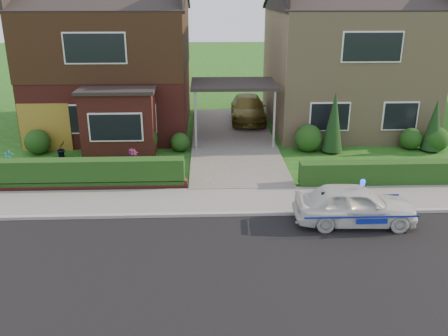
{
  "coord_description": "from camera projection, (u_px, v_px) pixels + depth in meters",
  "views": [
    {
      "loc": [
        -1.26,
        -10.25,
        6.5
      ],
      "look_at": [
        -0.72,
        3.5,
        1.43
      ],
      "focal_mm": 38.0,
      "sensor_mm": 36.0,
      "label": 1
    }
  ],
  "objects": [
    {
      "name": "conifer_b",
      "position": [
        434.0,
        127.0,
        20.47
      ],
      "size": [
        0.9,
        0.9,
        2.2
      ],
      "primitive_type": "cone",
      "color": "black",
      "rests_on": "ground"
    },
    {
      "name": "potted_plant_c",
      "position": [
        133.0,
        159.0,
        18.62
      ],
      "size": [
        0.61,
        0.61,
        0.79
      ],
      "primitive_type": "imported",
      "rotation": [
        0.0,
        0.0,
        1.03
      ],
      "color": "gray",
      "rests_on": "ground"
    },
    {
      "name": "road",
      "position": [
        258.0,
        269.0,
        11.91
      ],
      "size": [
        60.0,
        6.0,
        0.02
      ],
      "primitive_type": "cube",
      "color": "black",
      "rests_on": "ground"
    },
    {
      "name": "shrub_right_mid",
      "position": [
        411.0,
        139.0,
        20.94
      ],
      "size": [
        0.96,
        0.96,
        0.96
      ],
      "primitive_type": "sphere",
      "color": "#1A3811",
      "rests_on": "ground"
    },
    {
      "name": "shrub_left_mid",
      "position": [
        142.0,
        139.0,
        20.25
      ],
      "size": [
        1.32,
        1.32,
        1.32
      ],
      "primitive_type": "sphere",
      "color": "#1A3811",
      "rests_on": "ground"
    },
    {
      "name": "ground",
      "position": [
        258.0,
        269.0,
        11.91
      ],
      "size": [
        120.0,
        120.0,
        0.0
      ],
      "primitive_type": "plane",
      "color": "#1B5115",
      "rests_on": "ground"
    },
    {
      "name": "house_right",
      "position": [
        344.0,
        54.0,
        23.98
      ],
      "size": [
        7.5,
        8.06,
        7.25
      ],
      "color": "tan",
      "rests_on": "ground"
    },
    {
      "name": "garage_door",
      "position": [
        45.0,
        127.0,
        20.58
      ],
      "size": [
        2.2,
        0.1,
        2.1
      ],
      "primitive_type": "cube",
      "color": "olive",
      "rests_on": "ground"
    },
    {
      "name": "hedge_left",
      "position": [
        79.0,
        189.0,
        16.8
      ],
      "size": [
        7.5,
        0.55,
        0.9
      ],
      "primitive_type": "cube",
      "color": "#1A3811",
      "rests_on": "ground"
    },
    {
      "name": "carport_link",
      "position": [
        233.0,
        85.0,
        21.26
      ],
      "size": [
        3.8,
        3.0,
        2.77
      ],
      "color": "black",
      "rests_on": "ground"
    },
    {
      "name": "shrub_right_far",
      "position": [
        436.0,
        139.0,
        20.68
      ],
      "size": [
        1.08,
        1.08,
        1.08
      ],
      "primitive_type": "sphere",
      "color": "#1A3811",
      "rests_on": "ground"
    },
    {
      "name": "sidewalk",
      "position": [
        245.0,
        201.0,
        15.74
      ],
      "size": [
        60.0,
        2.0,
        0.1
      ],
      "primitive_type": "cube",
      "color": "slate",
      "rests_on": "ground"
    },
    {
      "name": "driveway_car",
      "position": [
        248.0,
        108.0,
        25.28
      ],
      "size": [
        1.98,
        4.48,
        1.28
      ],
      "primitive_type": "imported",
      "rotation": [
        0.0,
        0.0,
        -0.04
      ],
      "color": "brown",
      "rests_on": "driveway"
    },
    {
      "name": "shrub_left_far",
      "position": [
        37.0,
        142.0,
        20.31
      ],
      "size": [
        1.08,
        1.08,
        1.08
      ],
      "primitive_type": "sphere",
      "color": "#1A3811",
      "rests_on": "ground"
    },
    {
      "name": "house_left",
      "position": [
        113.0,
        52.0,
        23.41
      ],
      "size": [
        7.5,
        9.53,
        7.25
      ],
      "color": "maroon",
      "rests_on": "ground"
    },
    {
      "name": "driveway",
      "position": [
        233.0,
        140.0,
        22.2
      ],
      "size": [
        3.8,
        12.0,
        0.12
      ],
      "primitive_type": "cube",
      "color": "#666059",
      "rests_on": "ground"
    },
    {
      "name": "kerb",
      "position": [
        248.0,
        214.0,
        14.75
      ],
      "size": [
        60.0,
        0.16,
        0.12
      ],
      "primitive_type": "cube",
      "color": "#9E9993",
      "rests_on": "ground"
    },
    {
      "name": "potted_plant_b",
      "position": [
        61.0,
        149.0,
        19.95
      ],
      "size": [
        0.5,
        0.47,
        0.72
      ],
      "primitive_type": "imported",
      "rotation": [
        0.0,
        0.0,
        1.07
      ],
      "color": "gray",
      "rests_on": "ground"
    },
    {
      "name": "shrub_right_near",
      "position": [
        308.0,
        138.0,
        20.63
      ],
      "size": [
        1.2,
        1.2,
        1.2
      ],
      "primitive_type": "sphere",
      "color": "#1A3811",
      "rests_on": "ground"
    },
    {
      "name": "police_car",
      "position": [
        355.0,
        205.0,
        14.06
      ],
      "size": [
        3.29,
        3.63,
        1.38
      ],
      "rotation": [
        0.0,
        0.0,
        1.53
      ],
      "color": "silver",
      "rests_on": "ground"
    },
    {
      "name": "shrub_left_near",
      "position": [
        180.0,
        142.0,
        20.68
      ],
      "size": [
        0.84,
        0.84,
        0.84
      ],
      "primitive_type": "sphere",
      "color": "#1A3811",
      "rests_on": "ground"
    },
    {
      "name": "conifer_a",
      "position": [
        334.0,
        123.0,
        20.24
      ],
      "size": [
        0.9,
        0.9,
        2.6
      ],
      "primitive_type": "cone",
      "color": "black",
      "rests_on": "ground"
    },
    {
      "name": "potted_plant_a",
      "position": [
        9.0,
        160.0,
        18.55
      ],
      "size": [
        0.42,
        0.31,
        0.74
      ],
      "primitive_type": "imported",
      "rotation": [
        0.0,
        0.0,
        0.12
      ],
      "color": "gray",
      "rests_on": "ground"
    },
    {
      "name": "dwarf_wall",
      "position": [
        77.0,
        186.0,
        16.6
      ],
      "size": [
        7.7,
        0.25,
        0.36
      ],
      "primitive_type": "cube",
      "color": "maroon",
      "rests_on": "ground"
    },
    {
      "name": "hedge_right",
      "position": [
        402.0,
        185.0,
        17.14
      ],
      "size": [
        7.5,
        0.55,
        0.8
      ],
      "primitive_type": "cube",
      "color": "#1A3811",
      "rests_on": "ground"
    }
  ]
}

